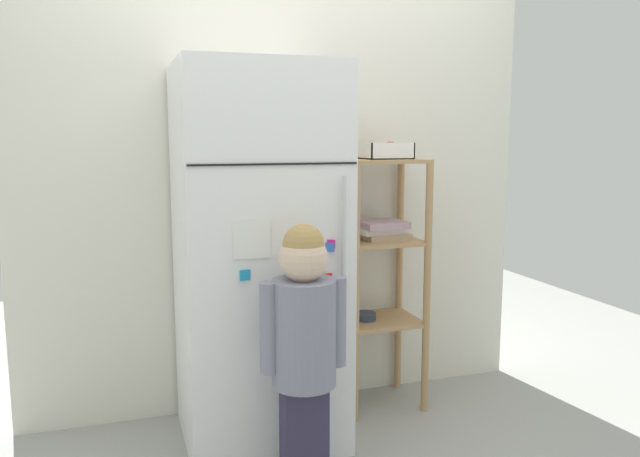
{
  "coord_description": "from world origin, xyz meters",
  "views": [
    {
      "loc": [
        -0.81,
        -2.66,
        1.37
      ],
      "look_at": [
        0.08,
        0.02,
        0.95
      ],
      "focal_mm": 35.2,
      "sensor_mm": 36.0,
      "label": 1
    }
  ],
  "objects_px": {
    "fruit_bin": "(387,152)",
    "refrigerator": "(258,257)",
    "child_standing": "(304,332)",
    "pantry_shelf_unit": "(379,256)"
  },
  "relations": [
    {
      "from": "pantry_shelf_unit",
      "to": "fruit_bin",
      "type": "relative_size",
      "value": 5.57
    },
    {
      "from": "refrigerator",
      "to": "fruit_bin",
      "type": "bearing_deg",
      "value": 12.45
    },
    {
      "from": "fruit_bin",
      "to": "child_standing",
      "type": "bearing_deg",
      "value": -133.94
    },
    {
      "from": "child_standing",
      "to": "pantry_shelf_unit",
      "type": "xyz_separation_m",
      "value": [
        0.59,
        0.64,
        0.14
      ]
    },
    {
      "from": "fruit_bin",
      "to": "refrigerator",
      "type": "bearing_deg",
      "value": -167.55
    },
    {
      "from": "child_standing",
      "to": "pantry_shelf_unit",
      "type": "distance_m",
      "value": 0.88
    },
    {
      "from": "refrigerator",
      "to": "fruit_bin",
      "type": "xyz_separation_m",
      "value": [
        0.68,
        0.15,
        0.46
      ]
    },
    {
      "from": "pantry_shelf_unit",
      "to": "child_standing",
      "type": "bearing_deg",
      "value": -132.53
    },
    {
      "from": "refrigerator",
      "to": "fruit_bin",
      "type": "distance_m",
      "value": 0.83
    },
    {
      "from": "pantry_shelf_unit",
      "to": "refrigerator",
      "type": "bearing_deg",
      "value": -167.07
    }
  ]
}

